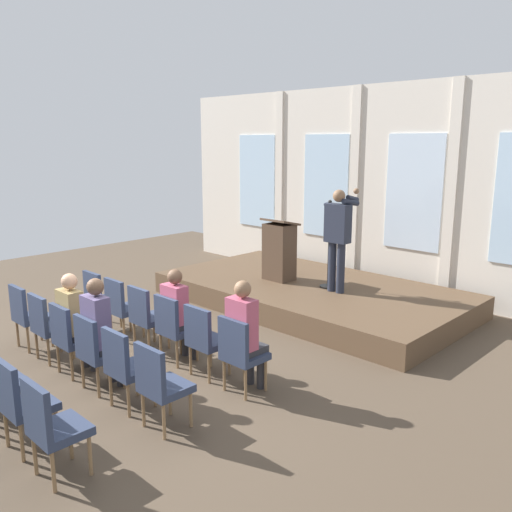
# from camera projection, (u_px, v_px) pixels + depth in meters

# --- Properties ---
(ground_plane) EXTENTS (15.69, 15.69, 0.00)m
(ground_plane) POSITION_uv_depth(u_px,v_px,m) (103.00, 376.00, 6.79)
(ground_plane) COLOR brown
(rear_partition) EXTENTS (10.14, 0.14, 4.01)m
(rear_partition) POSITION_uv_depth(u_px,v_px,m) (370.00, 189.00, 10.56)
(rear_partition) COLOR silver
(rear_partition) RESTS_ON ground
(stage_platform) EXTENTS (5.46, 2.98, 0.39)m
(stage_platform) POSITION_uv_depth(u_px,v_px,m) (311.00, 294.00, 9.72)
(stage_platform) COLOR brown
(stage_platform) RESTS_ON ground
(speaker) EXTENTS (0.51, 0.69, 1.76)m
(speaker) POSITION_uv_depth(u_px,v_px,m) (338.00, 233.00, 8.95)
(speaker) COLOR #232838
(speaker) RESTS_ON stage_platform
(mic_stand) EXTENTS (0.28, 0.28, 1.55)m
(mic_stand) POSITION_uv_depth(u_px,v_px,m) (328.00, 269.00, 9.36)
(mic_stand) COLOR black
(mic_stand) RESTS_ON stage_platform
(lectern) EXTENTS (0.60, 0.48, 1.16)m
(lectern) POSITION_uv_depth(u_px,v_px,m) (279.00, 251.00, 9.85)
(lectern) COLOR #4C3828
(lectern) RESTS_ON stage_platform
(chair_r0_c0) EXTENTS (0.46, 0.44, 0.94)m
(chair_r0_c0) POSITION_uv_depth(u_px,v_px,m) (100.00, 296.00, 8.39)
(chair_r0_c0) COLOR olive
(chair_r0_c0) RESTS_ON ground
(chair_r0_c1) EXTENTS (0.46, 0.44, 0.94)m
(chair_r0_c1) POSITION_uv_depth(u_px,v_px,m) (122.00, 305.00, 7.95)
(chair_r0_c1) COLOR olive
(chair_r0_c1) RESTS_ON ground
(chair_r0_c2) EXTENTS (0.46, 0.44, 0.94)m
(chair_r0_c2) POSITION_uv_depth(u_px,v_px,m) (146.00, 314.00, 7.52)
(chair_r0_c2) COLOR olive
(chair_r0_c2) RESTS_ON ground
(chair_r0_c3) EXTENTS (0.46, 0.44, 0.94)m
(chair_r0_c3) POSITION_uv_depth(u_px,v_px,m) (174.00, 325.00, 7.09)
(chair_r0_c3) COLOR olive
(chair_r0_c3) RESTS_ON ground
(audience_r0_c3) EXTENTS (0.36, 0.39, 1.29)m
(audience_r0_c3) POSITION_uv_depth(u_px,v_px,m) (178.00, 310.00, 7.11)
(audience_r0_c3) COLOR #2D2D33
(audience_r0_c3) RESTS_ON ground
(chair_r0_c4) EXTENTS (0.46, 0.44, 0.94)m
(chair_r0_c4) POSITION_uv_depth(u_px,v_px,m) (205.00, 337.00, 6.65)
(chair_r0_c4) COLOR olive
(chair_r0_c4) RESTS_ON ground
(chair_r0_c5) EXTENTS (0.46, 0.44, 0.94)m
(chair_r0_c5) POSITION_uv_depth(u_px,v_px,m) (240.00, 350.00, 6.22)
(chair_r0_c5) COLOR olive
(chair_r0_c5) RESTS_ON ground
(audience_r0_c5) EXTENTS (0.36, 0.39, 1.37)m
(audience_r0_c5) POSITION_uv_depth(u_px,v_px,m) (245.00, 331.00, 6.22)
(audience_r0_c5) COLOR #2D2D33
(audience_r0_c5) RESTS_ON ground
(chair_r1_c0) EXTENTS (0.46, 0.44, 0.94)m
(chair_r1_c0) POSITION_uv_depth(u_px,v_px,m) (27.00, 313.00, 7.58)
(chair_r1_c0) COLOR olive
(chair_r1_c0) RESTS_ON ground
(chair_r1_c1) EXTENTS (0.46, 0.44, 0.94)m
(chair_r1_c1) POSITION_uv_depth(u_px,v_px,m) (47.00, 323.00, 7.15)
(chair_r1_c1) COLOR olive
(chair_r1_c1) RESTS_ON ground
(chair_r1_c2) EXTENTS (0.46, 0.44, 0.94)m
(chair_r1_c2) POSITION_uv_depth(u_px,v_px,m) (70.00, 335.00, 6.72)
(chair_r1_c2) COLOR olive
(chair_r1_c2) RESTS_ON ground
(audience_r1_c2) EXTENTS (0.36, 0.39, 1.33)m
(audience_r1_c2) POSITION_uv_depth(u_px,v_px,m) (75.00, 318.00, 6.73)
(audience_r1_c2) COLOR #2D2D33
(audience_r1_c2) RESTS_ON ground
(chair_r1_c3) EXTENTS (0.46, 0.44, 0.94)m
(chair_r1_c3) POSITION_uv_depth(u_px,v_px,m) (96.00, 348.00, 6.28)
(chair_r1_c3) COLOR olive
(chair_r1_c3) RESTS_ON ground
(audience_r1_c3) EXTENTS (0.36, 0.39, 1.38)m
(audience_r1_c3) POSITION_uv_depth(u_px,v_px,m) (100.00, 328.00, 6.29)
(audience_r1_c3) COLOR #2D2D33
(audience_r1_c3) RESTS_ON ground
(chair_r1_c4) EXTENTS (0.46, 0.44, 0.94)m
(chair_r1_c4) POSITION_uv_depth(u_px,v_px,m) (125.00, 364.00, 5.85)
(chair_r1_c4) COLOR olive
(chair_r1_c4) RESTS_ON ground
(chair_r1_c5) EXTENTS (0.46, 0.44, 0.94)m
(chair_r1_c5) POSITION_uv_depth(u_px,v_px,m) (160.00, 382.00, 5.41)
(chair_r1_c5) COLOR olive
(chair_r1_c5) RESTS_ON ground
(chair_r2_c4) EXTENTS (0.46, 0.44, 0.94)m
(chair_r2_c4) POSITION_uv_depth(u_px,v_px,m) (20.00, 399.00, 5.04)
(chair_r2_c4) COLOR olive
(chair_r2_c4) RESTS_ON ground
(chair_r2_c5) EXTENTS (0.46, 0.44, 0.94)m
(chair_r2_c5) POSITION_uv_depth(u_px,v_px,m) (51.00, 424.00, 4.61)
(chair_r2_c5) COLOR olive
(chair_r2_c5) RESTS_ON ground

